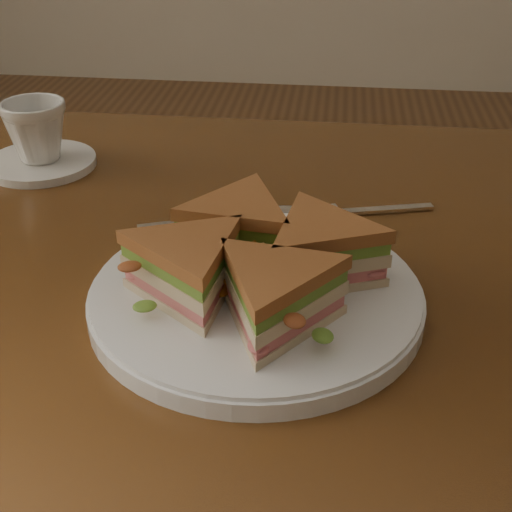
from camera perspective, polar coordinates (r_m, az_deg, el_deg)
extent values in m
cube|color=#3A1F0D|center=(0.68, 5.24, -2.62)|extent=(1.20, 0.80, 0.04)
cylinder|color=#341F0F|center=(1.29, -19.75, -6.61)|extent=(0.06, 0.06, 0.71)
cylinder|color=silver|center=(0.61, 0.00, -3.38)|extent=(0.29, 0.29, 0.02)
cube|color=silver|center=(0.78, 9.42, 3.57)|extent=(0.13, 0.04, 0.00)
ellipsoid|color=silver|center=(0.75, 2.51, 3.34)|extent=(0.05, 0.03, 0.01)
cube|color=silver|center=(0.75, -0.70, 3.00)|extent=(0.19, 0.08, 0.00)
cube|color=silver|center=(0.74, -7.53, 2.27)|extent=(0.05, 0.03, 0.00)
cylinder|color=silver|center=(0.92, -16.78, 7.16)|extent=(0.13, 0.13, 0.01)
imported|color=silver|center=(0.90, -17.17, 9.53)|extent=(0.09, 0.09, 0.07)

